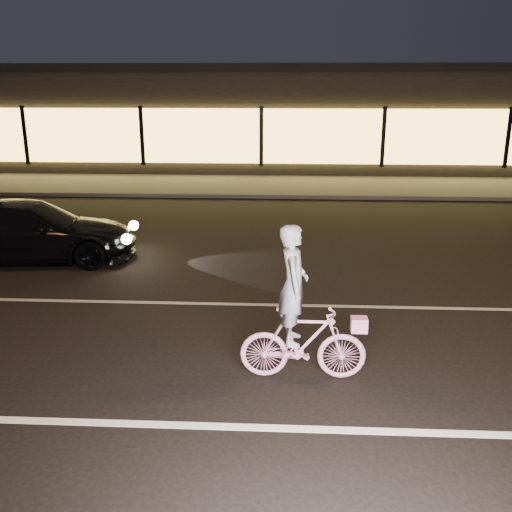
{
  "coord_description": "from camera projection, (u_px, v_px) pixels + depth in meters",
  "views": [
    {
      "loc": [
        0.94,
        -6.74,
        3.5
      ],
      "look_at": [
        0.56,
        0.6,
        1.27
      ],
      "focal_mm": 40.0,
      "sensor_mm": 36.0,
      "label": 1
    }
  ],
  "objects": [
    {
      "name": "sedan",
      "position": [
        30.0,
        232.0,
        11.56
      ],
      "size": [
        4.42,
        2.26,
        1.23
      ],
      "rotation": [
        0.0,
        0.0,
        1.7
      ],
      "color": "black",
      "rests_on": "ground"
    },
    {
      "name": "sidewalk",
      "position": [
        259.0,
        186.0,
        19.91
      ],
      "size": [
        30.0,
        4.0,
        0.12
      ],
      "primitive_type": "cube",
      "color": "#383533",
      "rests_on": "ground"
    },
    {
      "name": "lane_stripe_far",
      "position": [
        227.0,
        304.0,
        9.41
      ],
      "size": [
        60.0,
        0.1,
        0.01
      ],
      "primitive_type": "cube",
      "color": "gray",
      "rests_on": "ground"
    },
    {
      "name": "ground",
      "position": [
        212.0,
        360.0,
        7.5
      ],
      "size": [
        90.0,
        90.0,
        0.0
      ],
      "primitive_type": "plane",
      "color": "black",
      "rests_on": "ground"
    },
    {
      "name": "storefront",
      "position": [
        265.0,
        115.0,
        25.0
      ],
      "size": [
        25.4,
        8.42,
        4.2
      ],
      "color": "black",
      "rests_on": "ground"
    },
    {
      "name": "lane_stripe_near",
      "position": [
        194.0,
        426.0,
        6.07
      ],
      "size": [
        60.0,
        0.12,
        0.01
      ],
      "primitive_type": "cube",
      "color": "silver",
      "rests_on": "ground"
    },
    {
      "name": "cyclist",
      "position": [
        300.0,
        326.0,
        6.88
      ],
      "size": [
        1.55,
        0.53,
        1.95
      ],
      "rotation": [
        0.0,
        0.0,
        1.57
      ],
      "color": "#EF3289",
      "rests_on": "ground"
    }
  ]
}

